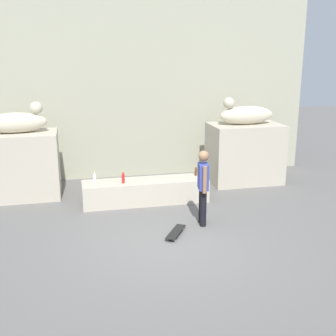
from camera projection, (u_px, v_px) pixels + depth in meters
ground_plane at (167, 244)px, 8.45m from camera, size 40.00×40.00×0.00m
facade_wall at (128, 77)px, 12.66m from camera, size 11.05×0.60×5.97m
pedestal_left at (19, 165)px, 11.01m from camera, size 2.04×1.29×1.71m
pedestal_right at (245, 153)px, 12.35m from camera, size 2.04×1.29×1.71m
statue_reclining_left at (16, 122)px, 10.73m from camera, size 1.64×0.70×0.78m
statue_reclining_right at (245, 114)px, 12.05m from camera, size 1.62×0.62×0.78m
ledge_block at (146, 191)px, 10.74m from camera, size 3.15×0.78×0.58m
skater at (203, 184)px, 9.18m from camera, size 0.25×0.53×1.67m
skateboard at (176, 232)px, 8.84m from camera, size 0.59×0.79×0.08m
bottle_clear at (95, 178)px, 10.46m from camera, size 0.08×0.08×0.28m
bottle_red at (123, 178)px, 10.41m from camera, size 0.08×0.08×0.29m
bottle_brown at (196, 172)px, 11.06m from camera, size 0.06×0.06×0.25m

